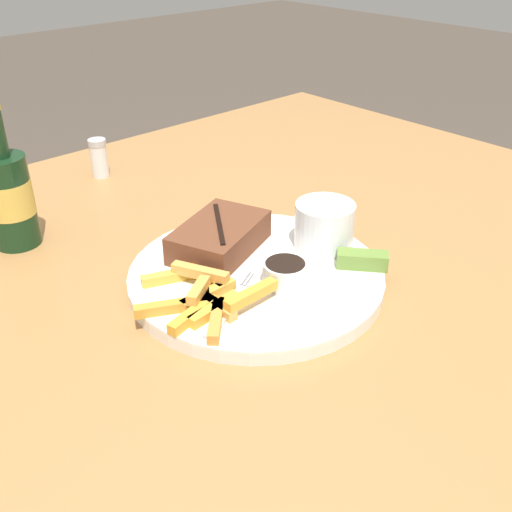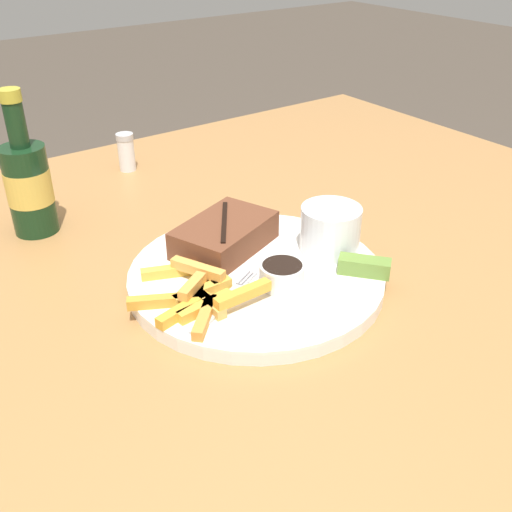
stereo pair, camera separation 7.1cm
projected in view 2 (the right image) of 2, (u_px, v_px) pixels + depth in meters
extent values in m
cube|color=#A87542|center=(256.00, 296.00, 0.74)|extent=(1.33, 1.12, 0.04)
cylinder|color=#A87542|center=(331.00, 253.00, 1.59)|extent=(0.06, 0.06, 0.72)
cylinder|color=white|center=(256.00, 278.00, 0.73)|extent=(0.31, 0.31, 0.01)
cylinder|color=white|center=(256.00, 272.00, 0.72)|extent=(0.31, 0.31, 0.00)
cube|color=brown|center=(223.00, 236.00, 0.76)|extent=(0.15, 0.12, 0.04)
cube|color=black|center=(223.00, 222.00, 0.75)|extent=(0.07, 0.09, 0.00)
cube|color=gold|center=(201.00, 279.00, 0.69)|extent=(0.05, 0.06, 0.01)
cube|color=gold|center=(208.00, 303.00, 0.65)|extent=(0.01, 0.06, 0.01)
cube|color=gold|center=(184.00, 310.00, 0.64)|extent=(0.07, 0.03, 0.01)
cube|color=gold|center=(205.00, 317.00, 0.63)|extent=(0.06, 0.06, 0.01)
cube|color=gold|center=(166.00, 303.00, 0.65)|extent=(0.08, 0.05, 0.01)
cube|color=gold|center=(172.00, 271.00, 0.71)|extent=(0.07, 0.04, 0.01)
cube|color=gold|center=(192.00, 287.00, 0.66)|extent=(0.05, 0.03, 0.01)
cube|color=gold|center=(243.00, 294.00, 0.65)|extent=(0.07, 0.01, 0.01)
cube|color=gold|center=(208.00, 278.00, 0.70)|extent=(0.01, 0.05, 0.01)
cube|color=gold|center=(198.00, 269.00, 0.69)|extent=(0.04, 0.07, 0.01)
cube|color=gold|center=(203.00, 291.00, 0.67)|extent=(0.07, 0.01, 0.01)
cube|color=gold|center=(205.00, 306.00, 0.65)|extent=(0.07, 0.02, 0.01)
cylinder|color=white|center=(330.00, 229.00, 0.75)|extent=(0.08, 0.08, 0.06)
cylinder|color=beige|center=(332.00, 212.00, 0.74)|extent=(0.07, 0.07, 0.01)
cylinder|color=silver|center=(282.00, 275.00, 0.69)|extent=(0.05, 0.05, 0.03)
cylinder|color=black|center=(282.00, 267.00, 0.68)|extent=(0.05, 0.05, 0.01)
cube|color=olive|center=(364.00, 266.00, 0.71)|extent=(0.06, 0.06, 0.02)
cube|color=#B7B7BC|center=(218.00, 309.00, 0.65)|extent=(0.09, 0.06, 0.00)
cube|color=#B7B7BC|center=(250.00, 280.00, 0.70)|extent=(0.03, 0.02, 0.00)
cube|color=#B7B7BC|center=(247.00, 279.00, 0.70)|extent=(0.03, 0.02, 0.00)
cube|color=#B7B7BC|center=(243.00, 278.00, 0.70)|extent=(0.03, 0.02, 0.00)
cylinder|color=#143319|center=(30.00, 190.00, 0.82)|extent=(0.06, 0.06, 0.12)
cylinder|color=gold|center=(29.00, 186.00, 0.81)|extent=(0.06, 0.06, 0.05)
cylinder|color=#143319|center=(16.00, 125.00, 0.77)|extent=(0.03, 0.03, 0.06)
cylinder|color=gold|center=(10.00, 95.00, 0.75)|extent=(0.03, 0.03, 0.02)
cylinder|color=white|center=(127.00, 155.00, 1.03)|extent=(0.03, 0.03, 0.05)
cylinder|color=#B7B7BC|center=(124.00, 137.00, 1.01)|extent=(0.03, 0.03, 0.01)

